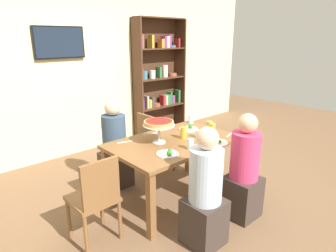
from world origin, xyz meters
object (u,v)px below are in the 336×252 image
beer_glass_amber_spare (210,127)px  cutlery_fork_far (125,142)px  water_glass_clear_near (198,134)px  bookshelf (159,78)px  beer_glass_amber_tall (184,133)px  deep_dish_pizza_stand (159,124)px  chair_far_right (153,140)px  diner_near_left (205,196)px  cutlery_knife_near (150,134)px  cutlery_fork_near (162,130)px  beer_glass_amber_short (212,129)px  dining_table (174,148)px  chair_head_west (96,196)px  salad_plate_near_diner (188,128)px  diner_near_right (244,174)px  salad_plate_spare (168,154)px  salad_plate_far_diner (216,142)px  water_glass_clear_spare (191,119)px  cutlery_knife_far (229,135)px  television (59,42)px  diner_far_left (115,150)px  water_glass_clear_far (190,144)px

beer_glass_amber_spare → cutlery_fork_far: beer_glass_amber_spare is taller
beer_glass_amber_spare → water_glass_clear_near: (-0.26, -0.05, -0.02)m
bookshelf → beer_glass_amber_tall: bearing=-123.7°
deep_dish_pizza_stand → chair_far_right: bearing=56.2°
diner_near_left → cutlery_knife_near: diner_near_left is taller
bookshelf → cutlery_fork_near: (-1.35, -1.64, -0.37)m
beer_glass_amber_short → beer_glass_amber_spare: beer_glass_amber_short is taller
dining_table → bookshelf: (1.49, 2.02, 0.47)m
chair_far_right → deep_dish_pizza_stand: 0.92m
deep_dish_pizza_stand → cutlery_fork_near: 0.49m
chair_head_west → salad_plate_near_diner: chair_head_west is taller
diner_near_right → salad_plate_spare: (-0.64, 0.48, 0.26)m
cutlery_knife_near → cutlery_fork_far: (-0.40, -0.03, 0.00)m
diner_near_right → diner_near_left: (-0.64, -0.02, 0.00)m
cutlery_knife_near → cutlery_fork_far: 0.40m
beer_glass_amber_short → water_glass_clear_near: size_ratio=1.60×
diner_near_right → salad_plate_spare: size_ratio=5.19×
deep_dish_pizza_stand → salad_plate_far_diner: deep_dish_pizza_stand is taller
dining_table → water_glass_clear_spare: bearing=28.7°
chair_far_right → water_glass_clear_near: size_ratio=9.29×
bookshelf → salad_plate_near_diner: (-1.08, -1.85, -0.36)m
diner_near_left → salad_plate_spare: bearing=-0.1°
beer_glass_amber_tall → cutlery_fork_far: (-0.58, 0.36, -0.07)m
chair_head_west → water_glass_clear_spare: bearing=14.7°
salad_plate_far_diner → cutlery_fork_far: bearing=135.1°
beer_glass_amber_spare → cutlery_fork_near: 0.60m
beer_glass_amber_tall → cutlery_knife_far: bearing=-30.2°
television → diner_far_left: television is taller
water_glass_clear_near → cutlery_fork_near: water_glass_clear_near is taller
diner_near_right → salad_plate_far_diner: (-0.03, 0.36, 0.27)m
diner_far_left → beer_glass_amber_short: (0.79, -0.92, 0.32)m
television → water_glass_clear_near: bearing=-74.2°
dining_table → diner_near_right: size_ratio=1.26×
diner_far_left → deep_dish_pizza_stand: 0.84m
diner_far_left → beer_glass_amber_spare: size_ratio=8.59×
water_glass_clear_far → cutlery_fork_near: water_glass_clear_far is taller
salad_plate_near_diner → beer_glass_amber_tall: bearing=-145.9°
cutlery_fork_far → cutlery_knife_far: same height
cutlery_fork_far → dining_table: bearing=159.6°
beer_glass_amber_short → cutlery_fork_near: (-0.32, 0.55, -0.07)m
cutlery_knife_far → diner_near_right: bearing=-143.5°
cutlery_knife_near → bookshelf: bearing=-112.9°
cutlery_fork_near → cutlery_fork_far: bearing=22.2°
cutlery_fork_near → diner_near_right: bearing=116.5°
water_glass_clear_far → diner_near_left: bearing=-121.5°
diner_near_right → beer_glass_amber_spare: bearing=-19.5°
bookshelf → deep_dish_pizza_stand: size_ratio=6.17×
beer_glass_amber_short → cutlery_fork_near: beer_glass_amber_short is taller
water_glass_clear_near → water_glass_clear_spare: 0.61m
beer_glass_amber_tall → dining_table: bearing=168.6°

